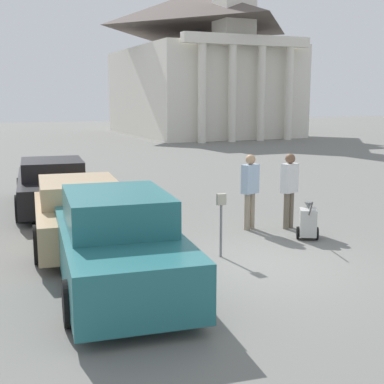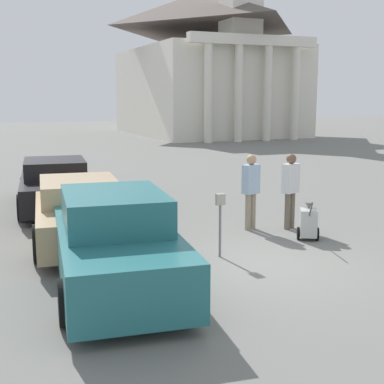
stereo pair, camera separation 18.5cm
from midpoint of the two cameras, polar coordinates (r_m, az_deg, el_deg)
name	(u,v)px [view 2 (the right image)]	position (r m, az deg, el deg)	size (l,w,h in m)	color
ground_plane	(251,265)	(10.21, 6.81, -7.79)	(120.00, 120.00, 0.00)	slate
parked_car_teal	(114,241)	(9.12, -7.78, -5.21)	(2.38, 5.26, 1.60)	#23666B
parked_car_tan	(79,210)	(12.09, -11.52, -1.88)	(2.41, 5.35, 1.36)	tan
parked_car_black	(55,185)	(15.57, -14.04, 0.72)	(2.39, 4.95, 1.40)	black
parking_meter	(220,213)	(10.45, 3.54, -2.24)	(0.18, 0.09, 1.27)	slate
person_worker	(251,187)	(12.69, 6.72, 0.55)	(0.47, 0.35, 1.79)	gray
person_supervisor	(290,186)	(12.89, 10.86, 0.63)	(0.47, 0.35, 1.81)	#665B4C
equipment_cart	(308,223)	(12.10, 12.73, -3.21)	(0.67, 0.95, 1.00)	#B2B2AD
church	(208,59)	(45.18, 1.82, 13.96)	(11.70, 16.29, 24.20)	silver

